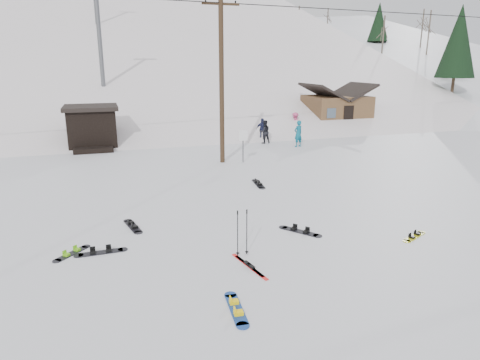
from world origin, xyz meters
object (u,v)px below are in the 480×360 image
object	(u,v)px
cabin	(336,110)
hero_skis	(249,266)
hero_snowboard	(236,309)
utility_pole	(222,78)

from	to	relation	value
cabin	hero_skis	bearing A→B (deg)	-124.80
cabin	hero_snowboard	world-z (taller)	cabin
utility_pole	cabin	distance (m)	16.71
utility_pole	cabin	bearing A→B (deg)	37.56
cabin	hero_skis	xyz separation A→B (m)	(-15.75, -22.66, -1.46)
hero_snowboard	utility_pole	bearing A→B (deg)	-9.68
hero_snowboard	hero_skis	size ratio (longest dim) A/B	0.89
utility_pole	hero_skis	size ratio (longest dim) A/B	5.05
hero_skis	utility_pole	bearing A→B (deg)	65.37
cabin	hero_snowboard	size ratio (longest dim) A/B	3.39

